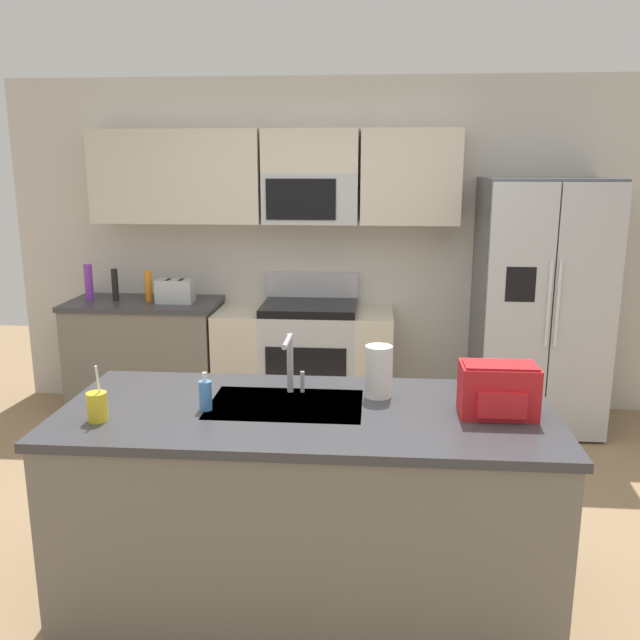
{
  "coord_description": "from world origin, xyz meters",
  "views": [
    {
      "loc": [
        0.33,
        -3.24,
        1.94
      ],
      "look_at": [
        0.01,
        0.6,
        1.05
      ],
      "focal_mm": 37.77,
      "sensor_mm": 36.0,
      "label": 1
    }
  ],
  "objects_px": {
    "bottle_purple": "(89,282)",
    "bottle_orange": "(148,286)",
    "range_oven": "(305,360)",
    "toaster": "(175,291)",
    "drink_cup_yellow": "(97,406)",
    "refrigerator": "(539,306)",
    "pepper_mill": "(115,285)",
    "sink_faucet": "(291,359)",
    "soap_dispenser": "(205,395)",
    "paper_towel_roll": "(379,371)",
    "backpack": "(498,389)"
  },
  "relations": [
    {
      "from": "bottle_purple",
      "to": "soap_dispenser",
      "type": "bearing_deg",
      "value": -56.91
    },
    {
      "from": "refrigerator",
      "to": "toaster",
      "type": "bearing_deg",
      "value": 179.59
    },
    {
      "from": "paper_towel_roll",
      "to": "soap_dispenser",
      "type": "bearing_deg",
      "value": -162.46
    },
    {
      "from": "pepper_mill",
      "to": "bottle_purple",
      "type": "relative_size",
      "value": 0.88
    },
    {
      "from": "pepper_mill",
      "to": "soap_dispenser",
      "type": "xyz_separation_m",
      "value": [
        1.3,
        -2.32,
        -0.06
      ]
    },
    {
      "from": "range_oven",
      "to": "bottle_orange",
      "type": "bearing_deg",
      "value": -179.44
    },
    {
      "from": "refrigerator",
      "to": "bottle_orange",
      "type": "distance_m",
      "value": 2.97
    },
    {
      "from": "paper_towel_roll",
      "to": "pepper_mill",
      "type": "bearing_deg",
      "value": 134.51
    },
    {
      "from": "toaster",
      "to": "soap_dispenser",
      "type": "height_order",
      "value": "toaster"
    },
    {
      "from": "pepper_mill",
      "to": "refrigerator",
      "type": "bearing_deg",
      "value": -1.23
    },
    {
      "from": "drink_cup_yellow",
      "to": "paper_towel_roll",
      "type": "height_order",
      "value": "drink_cup_yellow"
    },
    {
      "from": "refrigerator",
      "to": "toaster",
      "type": "height_order",
      "value": "refrigerator"
    },
    {
      "from": "range_oven",
      "to": "bottle_orange",
      "type": "height_order",
      "value": "bottle_orange"
    },
    {
      "from": "refrigerator",
      "to": "pepper_mill",
      "type": "relative_size",
      "value": 7.41
    },
    {
      "from": "toaster",
      "to": "drink_cup_yellow",
      "type": "relative_size",
      "value": 1.15
    },
    {
      "from": "range_oven",
      "to": "bottle_orange",
      "type": "relative_size",
      "value": 5.64
    },
    {
      "from": "pepper_mill",
      "to": "bottle_orange",
      "type": "distance_m",
      "value": 0.27
    },
    {
      "from": "soap_dispenser",
      "to": "range_oven",
      "type": "bearing_deg",
      "value": 85.33
    },
    {
      "from": "bottle_purple",
      "to": "drink_cup_yellow",
      "type": "relative_size",
      "value": 1.16
    },
    {
      "from": "sink_faucet",
      "to": "paper_towel_roll",
      "type": "relative_size",
      "value": 1.17
    },
    {
      "from": "bottle_purple",
      "to": "drink_cup_yellow",
      "type": "bearing_deg",
      "value": -66.18
    },
    {
      "from": "paper_towel_roll",
      "to": "backpack",
      "type": "height_order",
      "value": "paper_towel_roll"
    },
    {
      "from": "refrigerator",
      "to": "toaster",
      "type": "relative_size",
      "value": 6.61
    },
    {
      "from": "sink_faucet",
      "to": "soap_dispenser",
      "type": "relative_size",
      "value": 1.66
    },
    {
      "from": "drink_cup_yellow",
      "to": "paper_towel_roll",
      "type": "relative_size",
      "value": 1.01
    },
    {
      "from": "refrigerator",
      "to": "pepper_mill",
      "type": "distance_m",
      "value": 3.24
    },
    {
      "from": "soap_dispenser",
      "to": "backpack",
      "type": "distance_m",
      "value": 1.26
    },
    {
      "from": "range_oven",
      "to": "soap_dispenser",
      "type": "height_order",
      "value": "range_oven"
    },
    {
      "from": "bottle_orange",
      "to": "drink_cup_yellow",
      "type": "height_order",
      "value": "drink_cup_yellow"
    },
    {
      "from": "range_oven",
      "to": "pepper_mill",
      "type": "height_order",
      "value": "pepper_mill"
    },
    {
      "from": "sink_faucet",
      "to": "drink_cup_yellow",
      "type": "relative_size",
      "value": 1.16
    },
    {
      "from": "bottle_purple",
      "to": "drink_cup_yellow",
      "type": "distance_m",
      "value": 2.72
    },
    {
      "from": "refrigerator",
      "to": "bottle_orange",
      "type": "relative_size",
      "value": 7.67
    },
    {
      "from": "sink_faucet",
      "to": "drink_cup_yellow",
      "type": "xyz_separation_m",
      "value": [
        -0.76,
        -0.4,
        -0.1
      ]
    },
    {
      "from": "pepper_mill",
      "to": "bottle_orange",
      "type": "bearing_deg",
      "value": -1.99
    },
    {
      "from": "toaster",
      "to": "pepper_mill",
      "type": "bearing_deg",
      "value": 174.24
    },
    {
      "from": "toaster",
      "to": "drink_cup_yellow",
      "type": "xyz_separation_m",
      "value": [
        0.39,
        -2.44,
        -0.03
      ]
    },
    {
      "from": "toaster",
      "to": "paper_towel_roll",
      "type": "relative_size",
      "value": 1.17
    },
    {
      "from": "pepper_mill",
      "to": "bottle_orange",
      "type": "height_order",
      "value": "pepper_mill"
    },
    {
      "from": "bottle_purple",
      "to": "bottle_orange",
      "type": "bearing_deg",
      "value": -1.05
    },
    {
      "from": "toaster",
      "to": "bottle_purple",
      "type": "xyz_separation_m",
      "value": [
        -0.71,
        0.05,
        0.05
      ]
    },
    {
      "from": "bottle_orange",
      "to": "soap_dispenser",
      "type": "relative_size",
      "value": 1.42
    },
    {
      "from": "range_oven",
      "to": "refrigerator",
      "type": "height_order",
      "value": "refrigerator"
    },
    {
      "from": "refrigerator",
      "to": "drink_cup_yellow",
      "type": "height_order",
      "value": "refrigerator"
    },
    {
      "from": "bottle_purple",
      "to": "sink_faucet",
      "type": "bearing_deg",
      "value": -48.28
    },
    {
      "from": "pepper_mill",
      "to": "paper_towel_roll",
      "type": "relative_size",
      "value": 1.04
    },
    {
      "from": "paper_towel_roll",
      "to": "backpack",
      "type": "xyz_separation_m",
      "value": [
        0.5,
        -0.2,
        -0.0
      ]
    },
    {
      "from": "refrigerator",
      "to": "toaster",
      "type": "distance_m",
      "value": 2.75
    },
    {
      "from": "refrigerator",
      "to": "drink_cup_yellow",
      "type": "bearing_deg",
      "value": -134.27
    },
    {
      "from": "pepper_mill",
      "to": "paper_towel_roll",
      "type": "distance_m",
      "value": 2.93
    }
  ]
}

